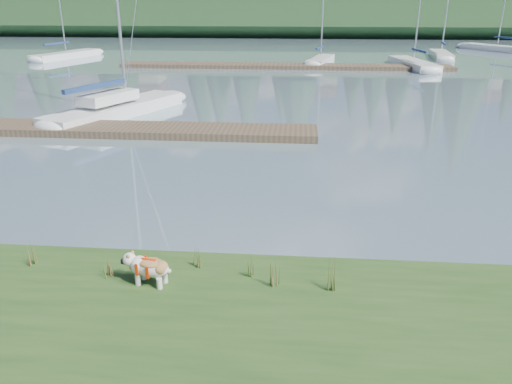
{
  "coord_description": "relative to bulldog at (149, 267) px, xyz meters",
  "views": [
    {
      "loc": [
        3.23,
        -10.35,
        5.15
      ],
      "look_at": [
        2.38,
        -0.5,
        1.31
      ],
      "focal_mm": 35.0,
      "sensor_mm": 36.0,
      "label": 1
    }
  ],
  "objects": [
    {
      "name": "weed_5",
      "position": [
        3.23,
        0.06,
        -0.07
      ],
      "size": [
        0.17,
        0.14,
        0.66
      ],
      "color": "#475B23",
      "rests_on": "bank"
    },
    {
      "name": "dock_near",
      "position": [
        -4.66,
        11.75,
        -0.55
      ],
      "size": [
        16.0,
        2.0,
        0.3
      ],
      "primitive_type": "cube",
      "color": "#4C3D2C",
      "rests_on": "ground"
    },
    {
      "name": "mud_lip",
      "position": [
        -0.66,
        1.15,
        -0.63
      ],
      "size": [
        60.0,
        0.5,
        0.14
      ],
      "primitive_type": "cube",
      "color": "#33281C",
      "rests_on": "ground"
    },
    {
      "name": "weed_0",
      "position": [
        -0.84,
        0.14,
        -0.11
      ],
      "size": [
        0.17,
        0.14,
        0.57
      ],
      "color": "#475B23",
      "rests_on": "bank"
    },
    {
      "name": "sailboat_bg_4",
      "position": [
        15.49,
        41.35,
        -0.37
      ],
      "size": [
        2.31,
        7.44,
        10.86
      ],
      "rotation": [
        0.0,
        0.0,
        1.45
      ],
      "color": "white",
      "rests_on": "ground"
    },
    {
      "name": "dock_far",
      "position": [
        1.34,
        32.75,
        -0.55
      ],
      "size": [
        26.0,
        2.2,
        0.3
      ],
      "primitive_type": "cube",
      "color": "#4C3D2C",
      "rests_on": "ground"
    },
    {
      "name": "sailboat_bg_3",
      "position": [
        11.41,
        34.57,
        -0.37
      ],
      "size": [
        2.95,
        8.49,
        12.21
      ],
      "rotation": [
        0.0,
        0.0,
        1.73
      ],
      "color": "white",
      "rests_on": "ground"
    },
    {
      "name": "sailboat_bg_2",
      "position": [
        4.4,
        35.95,
        -0.36
      ],
      "size": [
        2.79,
        6.71,
        10.06
      ],
      "rotation": [
        0.0,
        0.0,
        1.34
      ],
      "color": "white",
      "rests_on": "ground"
    },
    {
      "name": "sailboat_main",
      "position": [
        -5.65,
        15.44,
        -0.28
      ],
      "size": [
        5.15,
        8.76,
        12.68
      ],
      "rotation": [
        0.0,
        0.0,
        1.15
      ],
      "color": "white",
      "rests_on": "ground"
    },
    {
      "name": "weed_3",
      "position": [
        -2.45,
        0.5,
        -0.12
      ],
      "size": [
        0.17,
        0.14,
        0.55
      ],
      "color": "#475B23",
      "rests_on": "bank"
    },
    {
      "name": "ground",
      "position": [
        -0.66,
        32.75,
        -0.7
      ],
      "size": [
        200.0,
        200.0,
        0.0
      ],
      "primitive_type": "plane",
      "color": "#7995A0",
      "rests_on": "ground"
    },
    {
      "name": "bulldog",
      "position": [
        0.0,
        0.0,
        0.0
      ],
      "size": [
        0.94,
        0.49,
        0.56
      ],
      "rotation": [
        0.0,
        0.0,
        2.94
      ],
      "color": "silver",
      "rests_on": "bank"
    },
    {
      "name": "sailboat_bg_0",
      "position": [
        -18.57,
        38.58,
        -0.38
      ],
      "size": [
        4.27,
        8.55,
        12.22
      ],
      "rotation": [
        0.0,
        0.0,
        1.25
      ],
      "color": "white",
      "rests_on": "ground"
    },
    {
      "name": "weed_1",
      "position": [
        0.71,
        0.68,
        -0.15
      ],
      "size": [
        0.17,
        0.14,
        0.47
      ],
      "color": "#475B23",
      "rests_on": "bank"
    },
    {
      "name": "weed_4",
      "position": [
        1.83,
        0.41,
        -0.13
      ],
      "size": [
        0.17,
        0.14,
        0.51
      ],
      "color": "#475B23",
      "rests_on": "bank"
    },
    {
      "name": "sailboat_bg_5",
      "position": [
        22.57,
        48.9,
        -0.38
      ],
      "size": [
        6.46,
        8.36,
        12.64
      ],
      "rotation": [
        0.0,
        0.0,
        2.17
      ],
      "color": "white",
      "rests_on": "ground"
    },
    {
      "name": "ridge",
      "position": [
        -0.66,
        75.75,
        1.8
      ],
      "size": [
        200.0,
        20.0,
        5.0
      ],
      "primitive_type": "cube",
      "color": "#1B361A",
      "rests_on": "ground"
    },
    {
      "name": "weed_2",
      "position": [
        2.23,
        0.11,
        -0.07
      ],
      "size": [
        0.17,
        0.14,
        0.67
      ],
      "color": "#475B23",
      "rests_on": "bank"
    }
  ]
}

